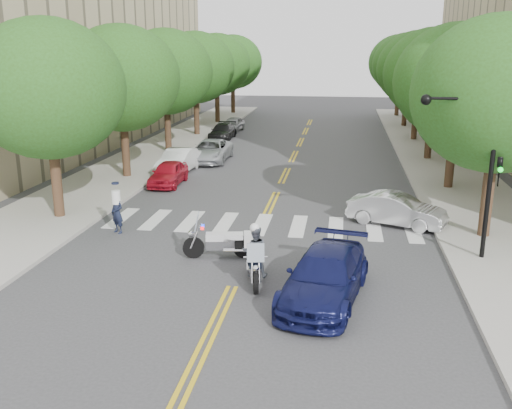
% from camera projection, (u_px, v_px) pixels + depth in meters
% --- Properties ---
extents(ground, '(140.00, 140.00, 0.00)m').
position_uv_depth(ground, '(232.00, 287.00, 17.82)').
color(ground, '#38383A').
rests_on(ground, ground).
extents(sidewalk_left, '(5.00, 60.00, 0.15)m').
position_uv_depth(sidewalk_left, '(159.00, 152.00, 40.12)').
color(sidewalk_left, '#9E9991').
rests_on(sidewalk_left, ground).
extents(sidewalk_right, '(5.00, 60.00, 0.15)m').
position_uv_depth(sidewalk_right, '(438.00, 159.00, 37.37)').
color(sidewalk_right, '#9E9991').
rests_on(sidewalk_right, ground).
extents(tree_l_0, '(6.40, 6.40, 8.45)m').
position_uv_depth(tree_l_0, '(48.00, 89.00, 23.31)').
color(tree_l_0, '#382316').
rests_on(tree_l_0, ground).
extents(tree_l_1, '(6.40, 6.40, 8.45)m').
position_uv_depth(tree_l_1, '(121.00, 78.00, 30.93)').
color(tree_l_1, '#382316').
rests_on(tree_l_1, ground).
extents(tree_l_2, '(6.40, 6.40, 8.45)m').
position_uv_depth(tree_l_2, '(166.00, 72.00, 38.54)').
color(tree_l_2, '#382316').
rests_on(tree_l_2, ground).
extents(tree_l_3, '(6.40, 6.40, 8.45)m').
position_uv_depth(tree_l_3, '(195.00, 68.00, 46.16)').
color(tree_l_3, '#382316').
rests_on(tree_l_3, ground).
extents(tree_l_4, '(6.40, 6.40, 8.45)m').
position_uv_depth(tree_l_4, '(217.00, 64.00, 53.78)').
color(tree_l_4, '#382316').
rests_on(tree_l_4, ground).
extents(tree_l_5, '(6.40, 6.40, 8.45)m').
position_uv_depth(tree_l_5, '(233.00, 62.00, 61.39)').
color(tree_l_5, '#382316').
rests_on(tree_l_5, ground).
extents(tree_r_0, '(6.40, 6.40, 8.45)m').
position_uv_depth(tree_r_0, '(499.00, 94.00, 20.76)').
color(tree_r_0, '#382316').
rests_on(tree_r_0, ground).
extents(tree_r_1, '(6.40, 6.40, 8.45)m').
position_uv_depth(tree_r_1, '(458.00, 81.00, 28.38)').
color(tree_r_1, '#382316').
rests_on(tree_r_1, ground).
extents(tree_r_2, '(6.40, 6.40, 8.45)m').
position_uv_depth(tree_r_2, '(434.00, 74.00, 35.99)').
color(tree_r_2, '#382316').
rests_on(tree_r_2, ground).
extents(tree_r_3, '(6.40, 6.40, 8.45)m').
position_uv_depth(tree_r_3, '(419.00, 69.00, 43.61)').
color(tree_r_3, '#382316').
rests_on(tree_r_3, ground).
extents(tree_r_4, '(6.40, 6.40, 8.45)m').
position_uv_depth(tree_r_4, '(408.00, 65.00, 51.23)').
color(tree_r_4, '#382316').
rests_on(tree_r_4, ground).
extents(tree_r_5, '(6.40, 6.40, 8.45)m').
position_uv_depth(tree_r_5, '(400.00, 63.00, 58.84)').
color(tree_r_5, '#382316').
rests_on(tree_r_5, ground).
extents(traffic_signal_pole, '(2.82, 0.42, 6.00)m').
position_uv_depth(traffic_signal_pole, '(478.00, 156.00, 19.03)').
color(traffic_signal_pole, black).
rests_on(traffic_signal_pole, ground).
extents(motorcycle_police, '(0.91, 2.39, 1.96)m').
position_uv_depth(motorcycle_police, '(255.00, 255.00, 18.02)').
color(motorcycle_police, black).
rests_on(motorcycle_police, ground).
extents(motorcycle_parked, '(2.54, 0.89, 1.65)m').
position_uv_depth(motorcycle_parked, '(225.00, 242.00, 20.12)').
color(motorcycle_parked, black).
rests_on(motorcycle_parked, ground).
extents(officer_standing, '(0.73, 0.66, 1.68)m').
position_uv_depth(officer_standing, '(117.00, 213.00, 22.74)').
color(officer_standing, '#151B30').
rests_on(officer_standing, ground).
extents(convertible, '(4.27, 2.80, 1.33)m').
position_uv_depth(convertible, '(397.00, 210.00, 23.77)').
color(convertible, '#BDBEC0').
rests_on(convertible, ground).
extents(sedan_blue, '(2.95, 5.34, 1.47)m').
position_uv_depth(sedan_blue, '(325.00, 277.00, 16.73)').
color(sedan_blue, '#101342').
rests_on(sedan_blue, ground).
extents(parked_car_a, '(1.55, 3.77, 1.28)m').
position_uv_depth(parked_car_a, '(168.00, 173.00, 30.68)').
color(parked_car_a, red).
rests_on(parked_car_a, ground).
extents(parked_car_b, '(1.79, 4.37, 1.41)m').
position_uv_depth(parked_car_b, '(178.00, 161.00, 33.58)').
color(parked_car_b, white).
rests_on(parked_car_b, ground).
extents(parked_car_c, '(2.33, 4.96, 1.37)m').
position_uv_depth(parked_car_c, '(211.00, 151.00, 36.95)').
color(parked_car_c, '#A1A4A8').
rests_on(parked_car_c, ground).
extents(parked_car_d, '(1.74, 4.24, 1.23)m').
position_uv_depth(parked_car_d, '(223.00, 132.00, 45.70)').
color(parked_car_d, black).
rests_on(parked_car_d, ground).
extents(parked_car_e, '(1.77, 3.74, 1.23)m').
position_uv_depth(parked_car_e, '(233.00, 124.00, 49.94)').
color(parked_car_e, '#96969B').
rests_on(parked_car_e, ground).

